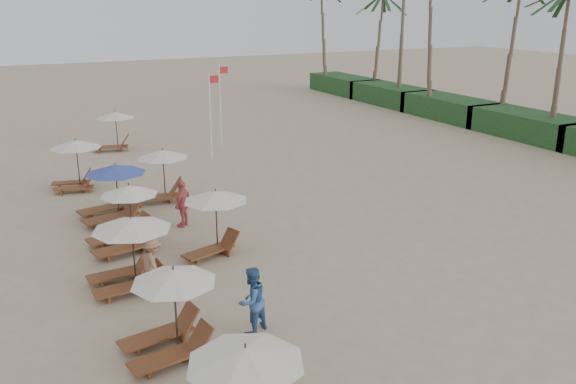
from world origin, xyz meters
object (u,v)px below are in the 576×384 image
inland_station_1 (159,173)px  lounger_station_4 (110,194)px  inland_station_0 (213,215)px  flag_pole_near (211,112)px  lounger_station_3 (123,223)px  beachgoer_mid_a (252,300)px  inland_station_2 (113,128)px  beachgoer_near (237,375)px  beachgoer_far_a (183,203)px  beachgoer_mid_b (152,265)px  lounger_station_1 (166,315)px  lounger_station_5 (74,162)px  lounger_station_2 (126,252)px

inland_station_1 → lounger_station_4: bearing=-149.7°
inland_station_0 → flag_pole_near: size_ratio=0.55×
lounger_station_3 → beachgoer_mid_a: 7.46m
lounger_station_3 → inland_station_2: lounger_station_3 is taller
beachgoer_mid_a → lounger_station_4: bearing=-104.4°
inland_station_1 → beachgoer_near: 14.84m
inland_station_0 → beachgoer_far_a: bearing=92.1°
beachgoer_mid_b → flag_pole_near: flag_pole_near is taller
inland_station_1 → beachgoer_mid_a: size_ratio=1.57×
inland_station_1 → beachgoer_far_a: size_ratio=1.54×
lounger_station_1 → beachgoer_far_a: lounger_station_1 is taller
lounger_station_5 → beachgoer_near: size_ratio=1.67×
lounger_station_1 → beachgoer_mid_b: 3.48m
lounger_station_2 → beachgoer_mid_a: bearing=-60.4°
inland_station_0 → inland_station_2: (0.07, 17.25, -0.08)m
beachgoer_mid_b → beachgoer_far_a: (2.53, 5.06, 0.02)m
lounger_station_4 → lounger_station_5: size_ratio=1.15×
lounger_station_5 → inland_station_1: 4.61m
lounger_station_3 → flag_pole_near: flag_pole_near is taller
flag_pole_near → lounger_station_3: bearing=-124.0°
lounger_station_4 → beachgoer_near: (0.05, -13.26, -0.32)m
inland_station_1 → flag_pole_near: 7.57m
beachgoer_mid_a → lounger_station_1: bearing=-22.2°
lounger_station_2 → beachgoer_mid_b: lounger_station_2 is taller
inland_station_2 → inland_station_1: bearing=-90.8°
beachgoer_near → beachgoer_far_a: 11.38m
beachgoer_mid_b → lounger_station_1: bearing=157.9°
beachgoer_mid_a → flag_pole_near: (5.35, 17.86, 1.75)m
flag_pole_near → beachgoer_far_a: bearing=-116.0°
beachgoer_near → lounger_station_5: bearing=56.9°
lounger_station_3 → beachgoer_near: bearing=-88.3°
lounger_station_2 → inland_station_1: (3.15, 7.85, 0.12)m
beachgoer_mid_b → beachgoer_far_a: 5.66m
lounger_station_1 → inland_station_0: 6.27m
lounger_station_2 → inland_station_2: inland_station_2 is taller
lounger_station_5 → lounger_station_2: bearing=-90.4°
beachgoer_near → inland_station_1: bearing=45.6°
lounger_station_4 → inland_station_0: (2.45, -5.22, 0.35)m
lounger_station_5 → beachgoer_far_a: size_ratio=1.33×
lounger_station_2 → lounger_station_4: lounger_station_4 is taller
lounger_station_1 → lounger_station_2: lounger_station_1 is taller
inland_station_0 → beachgoer_mid_a: (-0.88, -5.37, -0.50)m
lounger_station_1 → lounger_station_2: 4.15m
inland_station_0 → beachgoer_mid_a: bearing=-99.4°
lounger_station_3 → lounger_station_5: size_ratio=1.06×
lounger_station_4 → inland_station_1: 2.75m
lounger_station_5 → beachgoer_far_a: (3.03, -6.95, -0.38)m
lounger_station_4 → beachgoer_mid_b: 7.18m
lounger_station_2 → inland_station_2: bearing=79.9°
lounger_station_1 → lounger_station_5: size_ratio=1.01×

